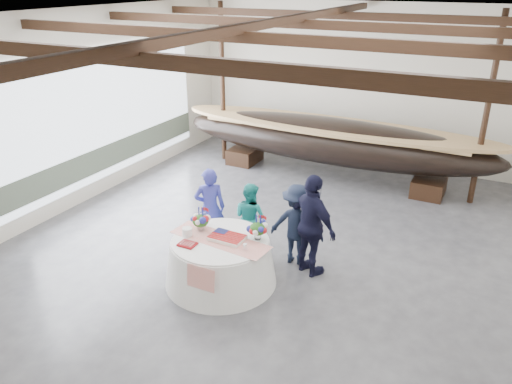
% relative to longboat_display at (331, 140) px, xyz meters
% --- Properties ---
extents(floor, '(10.00, 12.00, 0.01)m').
position_rel_longboat_display_xyz_m(floor, '(0.15, -4.23, -1.06)').
color(floor, '#3D3D42').
rests_on(floor, ground).
extents(wall_back, '(10.00, 0.02, 4.50)m').
position_rel_longboat_display_xyz_m(wall_back, '(0.15, 1.77, 1.19)').
color(wall_back, silver).
rests_on(wall_back, ground).
extents(wall_left, '(0.02, 12.00, 4.50)m').
position_rel_longboat_display_xyz_m(wall_left, '(-4.85, -4.23, 1.19)').
color(wall_left, silver).
rests_on(wall_left, ground).
extents(ceiling, '(10.00, 12.00, 0.01)m').
position_rel_longboat_display_xyz_m(ceiling, '(0.15, -4.23, 3.44)').
color(ceiling, white).
rests_on(ceiling, wall_back).
extents(pavilion_structure, '(9.80, 11.76, 4.50)m').
position_rel_longboat_display_xyz_m(pavilion_structure, '(0.15, -3.48, 2.95)').
color(pavilion_structure, black).
rests_on(pavilion_structure, ground).
extents(open_bay, '(0.03, 7.00, 3.20)m').
position_rel_longboat_display_xyz_m(open_bay, '(-4.80, -3.23, 0.77)').
color(open_bay, silver).
rests_on(open_bay, ground).
extents(longboat_display, '(8.82, 1.76, 1.65)m').
position_rel_longboat_display_xyz_m(longboat_display, '(0.00, 0.00, 0.00)').
color(longboat_display, black).
rests_on(longboat_display, ground).
extents(banquet_table, '(2.02, 2.02, 0.86)m').
position_rel_longboat_display_xyz_m(banquet_table, '(-0.04, -5.76, -0.62)').
color(banquet_table, white).
rests_on(banquet_table, ground).
extents(tabletop_items, '(1.91, 1.02, 0.40)m').
position_rel_longboat_display_xyz_m(tabletop_items, '(-0.05, -5.60, -0.04)').
color(tabletop_items, red).
rests_on(tabletop_items, banquet_table).
extents(guest_woman_blue, '(0.74, 0.69, 1.70)m').
position_rel_longboat_display_xyz_m(guest_woman_blue, '(-0.89, -4.73, -0.20)').
color(guest_woman_blue, navy).
rests_on(guest_woman_blue, ground).
extents(guest_woman_teal, '(0.81, 0.69, 1.44)m').
position_rel_longboat_display_xyz_m(guest_woman_teal, '(-0.12, -4.47, -0.34)').
color(guest_woman_teal, teal).
rests_on(guest_woman_teal, ground).
extents(guest_man_left, '(1.11, 0.73, 1.61)m').
position_rel_longboat_display_xyz_m(guest_man_left, '(0.90, -4.50, -0.25)').
color(guest_man_left, black).
rests_on(guest_man_left, ground).
extents(guest_man_right, '(1.24, 0.94, 1.96)m').
position_rel_longboat_display_xyz_m(guest_man_right, '(1.29, -4.75, -0.08)').
color(guest_man_right, black).
rests_on(guest_man_right, ground).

